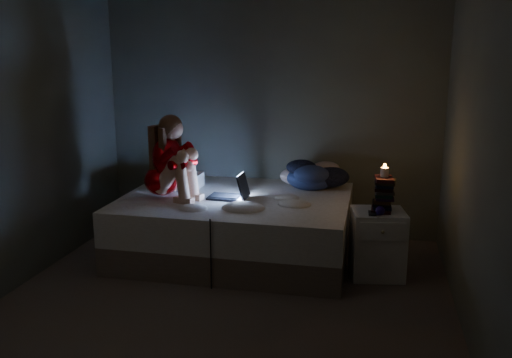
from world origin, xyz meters
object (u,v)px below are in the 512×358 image
(nightstand, at_px, (377,244))
(phone, at_px, (371,213))
(laptop, at_px, (227,185))
(woman, at_px, (161,156))
(bed, at_px, (236,226))
(candle, at_px, (385,171))

(nightstand, xyz_separation_m, phone, (-0.07, -0.09, 0.31))
(nightstand, bearing_deg, laptop, 163.91)
(woman, distance_m, laptop, 0.69)
(bed, distance_m, nightstand, 1.37)
(woman, bearing_deg, phone, 11.39)
(laptop, bearing_deg, nightstand, -4.49)
(nightstand, bearing_deg, bed, 160.09)
(woman, bearing_deg, bed, 30.58)
(candle, bearing_deg, woman, 178.73)
(phone, bearing_deg, bed, 172.10)
(candle, xyz_separation_m, phone, (-0.10, -0.10, -0.35))
(nightstand, distance_m, phone, 0.33)
(woman, distance_m, nightstand, 2.15)
(bed, height_order, candle, candle)
(nightstand, height_order, candle, candle)
(bed, distance_m, laptop, 0.44)
(bed, xyz_separation_m, phone, (1.28, -0.33, 0.31))
(woman, relative_size, candle, 10.09)
(bed, xyz_separation_m, woman, (-0.68, -0.18, 0.70))
(laptop, relative_size, phone, 2.62)
(bed, height_order, phone, phone)
(laptop, xyz_separation_m, nightstand, (1.41, -0.15, -0.42))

